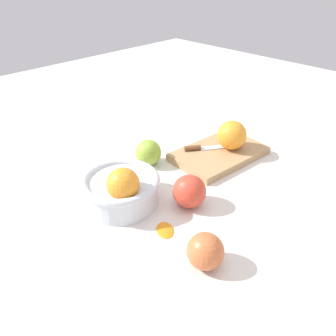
{
  "coord_description": "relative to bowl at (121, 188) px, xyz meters",
  "views": [
    {
      "loc": [
        -0.52,
        -0.44,
        0.48
      ],
      "look_at": [
        -0.03,
        0.05,
        0.04
      ],
      "focal_mm": 36.29,
      "sensor_mm": 36.0,
      "label": 1
    }
  ],
  "objects": [
    {
      "name": "apple_front_left_2",
      "position": [
        -0.01,
        -0.25,
        -0.01
      ],
      "size": [
        0.07,
        0.07,
        0.07
      ],
      "primitive_type": "sphere",
      "color": "#CC6638",
      "rests_on": "ground_plane"
    },
    {
      "name": "knife",
      "position": [
        0.3,
        0.01,
        -0.02
      ],
      "size": [
        0.14,
        0.1,
        0.01
      ],
      "color": "silver",
      "rests_on": "cutting_board"
    },
    {
      "name": "bowl",
      "position": [
        0.0,
        0.0,
        0.0
      ],
      "size": [
        0.18,
        0.18,
        0.11
      ],
      "color": "silver",
      "rests_on": "ground_plane"
    },
    {
      "name": "apple_back_center",
      "position": [
        0.16,
        0.09,
        -0.01
      ],
      "size": [
        0.07,
        0.07,
        0.07
      ],
      "primitive_type": "sphere",
      "color": "#8EB738",
      "rests_on": "ground_plane"
    },
    {
      "name": "apple_front_left",
      "position": [
        0.1,
        -0.11,
        -0.01
      ],
      "size": [
        0.07,
        0.07,
        0.07
      ],
      "primitive_type": "sphere",
      "color": "#D6422D",
      "rests_on": "ground_plane"
    },
    {
      "name": "cutting_board",
      "position": [
        0.32,
        -0.02,
        -0.03
      ],
      "size": [
        0.27,
        0.18,
        0.02
      ],
      "primitive_type": "cube",
      "rotation": [
        0.0,
        0.0,
        -0.1
      ],
      "color": "tan",
      "rests_on": "ground_plane"
    },
    {
      "name": "orange_on_board",
      "position": [
        0.35,
        -0.04,
        0.02
      ],
      "size": [
        0.08,
        0.08,
        0.08
      ],
      "primitive_type": "sphere",
      "color": "orange",
      "rests_on": "cutting_board"
    },
    {
      "name": "citrus_peel",
      "position": [
        0.01,
        -0.13,
        -0.04
      ],
      "size": [
        0.06,
        0.06,
        0.01
      ],
      "primitive_type": "ellipsoid",
      "rotation": [
        0.0,
        0.0,
        4.15
      ],
      "color": "orange",
      "rests_on": "ground_plane"
    },
    {
      "name": "ground_plane",
      "position": [
        0.16,
        -0.06,
        -0.04
      ],
      "size": [
        2.4,
        2.4,
        0.0
      ],
      "primitive_type": "plane",
      "color": "silver"
    }
  ]
}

